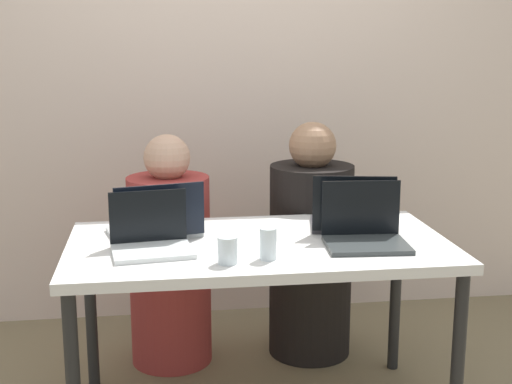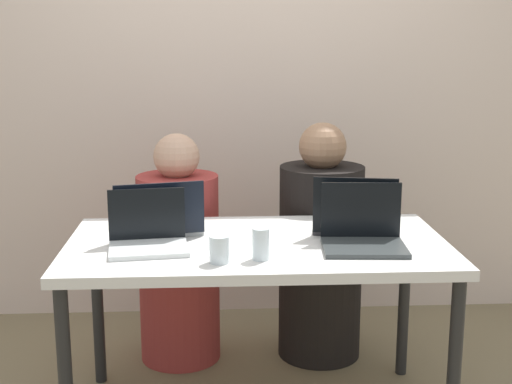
{
  "view_description": "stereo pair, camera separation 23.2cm",
  "coord_description": "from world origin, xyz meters",
  "px_view_note": "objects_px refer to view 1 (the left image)",
  "views": [
    {
      "loc": [
        -0.38,
        -2.64,
        1.53
      ],
      "look_at": [
        0.0,
        0.08,
        0.93
      ],
      "focal_mm": 50.0,
      "sensor_mm": 36.0,
      "label": 1
    },
    {
      "loc": [
        -0.15,
        -2.67,
        1.53
      ],
      "look_at": [
        0.0,
        0.08,
        0.93
      ],
      "focal_mm": 50.0,
      "sensor_mm": 36.0,
      "label": 2
    }
  ],
  "objects_px": {
    "person_on_right": "(311,253)",
    "person_on_left": "(170,263)",
    "laptop_front_right": "(365,231)",
    "laptop_back_left": "(156,225)",
    "water_glass_left": "(228,252)",
    "laptop_back_right": "(352,218)",
    "water_glass_center": "(268,246)",
    "laptop_front_left": "(151,239)"
  },
  "relations": [
    {
      "from": "person_on_right",
      "to": "water_glass_left",
      "type": "xyz_separation_m",
      "value": [
        -0.49,
        -0.84,
        0.28
      ]
    },
    {
      "from": "laptop_back_right",
      "to": "laptop_front_right",
      "type": "xyz_separation_m",
      "value": [
        -0.01,
        -0.21,
        -0.0
      ]
    },
    {
      "from": "laptop_back_left",
      "to": "laptop_front_left",
      "type": "bearing_deg",
      "value": 71.73
    },
    {
      "from": "person_on_right",
      "to": "laptop_back_right",
      "type": "xyz_separation_m",
      "value": [
        0.07,
        -0.47,
        0.29
      ]
    },
    {
      "from": "person_on_right",
      "to": "person_on_left",
      "type": "bearing_deg",
      "value": 8.94
    },
    {
      "from": "person_on_left",
      "to": "laptop_front_right",
      "type": "bearing_deg",
      "value": 129.88
    },
    {
      "from": "water_glass_center",
      "to": "person_on_right",
      "type": "bearing_deg",
      "value": 67.43
    },
    {
      "from": "laptop_front_right",
      "to": "laptop_back_right",
      "type": "bearing_deg",
      "value": 91.55
    },
    {
      "from": "laptop_back_left",
      "to": "water_glass_center",
      "type": "xyz_separation_m",
      "value": [
        0.4,
        -0.36,
        0.0
      ]
    },
    {
      "from": "laptop_front_left",
      "to": "laptop_back_right",
      "type": "distance_m",
      "value": 0.84
    },
    {
      "from": "person_on_right",
      "to": "laptop_back_right",
      "type": "relative_size",
      "value": 3.06
    },
    {
      "from": "person_on_right",
      "to": "laptop_back_right",
      "type": "height_order",
      "value": "person_on_right"
    },
    {
      "from": "person_on_right",
      "to": "water_glass_center",
      "type": "xyz_separation_m",
      "value": [
        -0.34,
        -0.81,
        0.29
      ]
    },
    {
      "from": "person_on_left",
      "to": "laptop_back_left",
      "type": "distance_m",
      "value": 0.56
    },
    {
      "from": "person_on_right",
      "to": "laptop_front_right",
      "type": "distance_m",
      "value": 0.74
    },
    {
      "from": "laptop_front_left",
      "to": "laptop_back_left",
      "type": "distance_m",
      "value": 0.2
    },
    {
      "from": "person_on_left",
      "to": "laptop_front_left",
      "type": "relative_size",
      "value": 3.47
    },
    {
      "from": "laptop_front_left",
      "to": "laptop_back_right",
      "type": "bearing_deg",
      "value": 5.42
    },
    {
      "from": "water_glass_left",
      "to": "laptop_back_left",
      "type": "bearing_deg",
      "value": 122.84
    },
    {
      "from": "laptop_front_right",
      "to": "water_glass_left",
      "type": "height_order",
      "value": "laptop_front_right"
    },
    {
      "from": "person_on_right",
      "to": "laptop_front_left",
      "type": "relative_size",
      "value": 3.61
    },
    {
      "from": "laptop_front_left",
      "to": "water_glass_center",
      "type": "xyz_separation_m",
      "value": [
        0.42,
        -0.16,
        0.0
      ]
    },
    {
      "from": "person_on_left",
      "to": "laptop_front_left",
      "type": "distance_m",
      "value": 0.73
    },
    {
      "from": "water_glass_center",
      "to": "water_glass_left",
      "type": "bearing_deg",
      "value": -169.23
    },
    {
      "from": "person_on_left",
      "to": "person_on_right",
      "type": "relative_size",
      "value": 0.96
    },
    {
      "from": "laptop_back_right",
      "to": "laptop_back_left",
      "type": "distance_m",
      "value": 0.8
    },
    {
      "from": "person_on_right",
      "to": "water_glass_center",
      "type": "bearing_deg",
      "value": 76.36
    },
    {
      "from": "laptop_front_right",
      "to": "water_glass_left",
      "type": "xyz_separation_m",
      "value": [
        -0.54,
        -0.16,
        -0.01
      ]
    },
    {
      "from": "laptop_back_right",
      "to": "person_on_left",
      "type": "bearing_deg",
      "value": -21.38
    },
    {
      "from": "laptop_back_right",
      "to": "laptop_front_right",
      "type": "distance_m",
      "value": 0.21
    },
    {
      "from": "laptop_back_right",
      "to": "laptop_front_right",
      "type": "height_order",
      "value": "laptop_back_right"
    },
    {
      "from": "laptop_front_right",
      "to": "laptop_back_left",
      "type": "distance_m",
      "value": 0.82
    },
    {
      "from": "laptop_front_left",
      "to": "laptop_back_left",
      "type": "bearing_deg",
      "value": 77.2
    },
    {
      "from": "laptop_back_right",
      "to": "water_glass_center",
      "type": "relative_size",
      "value": 3.25
    },
    {
      "from": "laptop_back_right",
      "to": "water_glass_center",
      "type": "distance_m",
      "value": 0.53
    },
    {
      "from": "person_on_left",
      "to": "laptop_front_left",
      "type": "height_order",
      "value": "person_on_left"
    },
    {
      "from": "laptop_front_right",
      "to": "person_on_left",
      "type": "bearing_deg",
      "value": 141.07
    },
    {
      "from": "laptop_back_right",
      "to": "laptop_front_right",
      "type": "bearing_deg",
      "value": 98.72
    },
    {
      "from": "laptop_back_left",
      "to": "laptop_back_right",
      "type": "bearing_deg",
      "value": 166.45
    },
    {
      "from": "person_on_left",
      "to": "laptop_back_right",
      "type": "height_order",
      "value": "person_on_left"
    },
    {
      "from": "water_glass_center",
      "to": "laptop_back_right",
      "type": "bearing_deg",
      "value": 40.36
    },
    {
      "from": "laptop_back_left",
      "to": "water_glass_left",
      "type": "xyz_separation_m",
      "value": [
        0.25,
        -0.38,
        -0.01
      ]
    }
  ]
}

